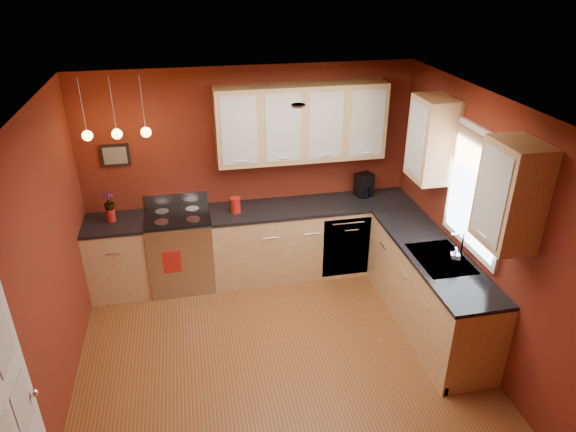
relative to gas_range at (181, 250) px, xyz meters
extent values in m
plane|color=brown|center=(0.92, -1.80, -0.48)|extent=(4.20, 4.20, 0.00)
cube|color=white|center=(0.92, -1.80, 2.12)|extent=(4.00, 4.20, 0.02)
cube|color=maroon|center=(0.92, 0.30, 0.82)|extent=(4.00, 0.02, 2.60)
cube|color=maroon|center=(-1.08, -1.80, 0.82)|extent=(0.02, 4.20, 2.60)
cube|color=maroon|center=(2.92, -1.80, 0.82)|extent=(0.02, 4.20, 2.60)
cube|color=#DAB675|center=(-0.73, 0.00, -0.03)|extent=(0.70, 0.60, 0.90)
cube|color=#DAB675|center=(1.65, 0.00, -0.03)|extent=(2.54, 0.60, 0.90)
cube|color=#DAB675|center=(2.62, -1.35, -0.03)|extent=(0.60, 2.10, 0.90)
cube|color=black|center=(-0.73, 0.00, 0.44)|extent=(0.70, 0.62, 0.04)
cube|color=black|center=(1.65, 0.00, 0.44)|extent=(2.54, 0.62, 0.04)
cube|color=black|center=(2.62, -1.35, 0.44)|extent=(0.62, 2.10, 0.04)
cube|color=#B3B3B8|center=(0.00, 0.00, -0.02)|extent=(0.76, 0.64, 0.92)
cube|color=black|center=(0.00, -0.30, 0.00)|extent=(0.55, 0.02, 0.32)
cylinder|color=#B3B3B8|center=(0.00, -0.31, 0.24)|extent=(0.60, 0.02, 0.02)
cube|color=black|center=(0.00, 0.00, 0.45)|extent=(0.76, 0.60, 0.03)
cylinder|color=#99999E|center=(-0.18, -0.14, 0.47)|extent=(0.16, 0.16, 0.01)
cylinder|color=#99999E|center=(0.18, -0.14, 0.47)|extent=(0.16, 0.16, 0.01)
cylinder|color=#99999E|center=(-0.18, 0.14, 0.47)|extent=(0.16, 0.16, 0.01)
cylinder|color=#99999E|center=(0.18, 0.14, 0.47)|extent=(0.16, 0.16, 0.01)
cube|color=#B3B3B8|center=(0.00, 0.30, 0.55)|extent=(0.76, 0.04, 0.16)
cube|color=#B3B3B8|center=(2.02, -0.29, -0.03)|extent=(0.60, 0.02, 0.80)
cube|color=#99999E|center=(2.62, -1.50, 0.43)|extent=(0.50, 0.70, 0.05)
cube|color=black|center=(2.62, -1.33, 0.42)|extent=(0.42, 0.30, 0.02)
cube|color=black|center=(2.62, -1.67, 0.42)|extent=(0.42, 0.30, 0.02)
cylinder|color=white|center=(2.84, -1.50, 0.60)|extent=(0.02, 0.02, 0.28)
cylinder|color=white|center=(2.77, -1.50, 0.73)|extent=(0.16, 0.02, 0.02)
cube|color=white|center=(2.90, -1.50, 1.17)|extent=(0.04, 1.02, 1.22)
cube|color=white|center=(2.89, -1.50, 1.17)|extent=(0.01, 0.90, 1.10)
cube|color=#916248|center=(2.87, -1.50, 1.54)|extent=(0.02, 0.96, 0.36)
cube|color=white|center=(-1.05, -3.00, 0.54)|extent=(0.06, 0.82, 2.05)
cube|color=silver|center=(-1.02, -2.82, 1.12)|extent=(0.00, 0.28, 0.40)
cube|color=silver|center=(-1.02, -2.82, 0.57)|extent=(0.00, 0.28, 0.40)
sphere|color=white|center=(-0.99, -2.67, 0.52)|extent=(0.06, 0.06, 0.06)
cube|color=#DAB675|center=(1.52, 0.12, 1.47)|extent=(2.00, 0.35, 0.90)
cube|color=#DAB675|center=(2.75, -1.48, 1.47)|extent=(0.35, 1.95, 0.90)
cube|color=black|center=(-0.63, 0.28, 1.17)|extent=(0.32, 0.03, 0.26)
cylinder|color=#99999E|center=(-0.83, -0.05, 1.82)|extent=(0.01, 0.01, 0.60)
sphere|color=#FFA53F|center=(-0.83, -0.05, 1.52)|extent=(0.11, 0.11, 0.11)
cylinder|color=#99999E|center=(-0.53, -0.05, 1.82)|extent=(0.01, 0.01, 0.60)
sphere|color=#FFA53F|center=(-0.53, -0.05, 1.52)|extent=(0.11, 0.11, 0.11)
cylinder|color=#99999E|center=(-0.23, -0.05, 1.82)|extent=(0.01, 0.01, 0.60)
sphere|color=#FFA53F|center=(-0.23, -0.05, 1.52)|extent=(0.11, 0.11, 0.11)
cylinder|color=#B51C13|center=(0.69, -0.03, 0.55)|extent=(0.12, 0.12, 0.18)
cylinder|color=#B51C13|center=(0.69, -0.03, 0.64)|extent=(0.13, 0.13, 0.02)
cylinder|color=#B51C13|center=(-0.75, 0.03, 0.54)|extent=(0.10, 0.10, 0.15)
imported|color=#B51C13|center=(-0.75, 0.03, 0.70)|extent=(0.14, 0.14, 0.22)
cube|color=black|center=(2.35, 0.13, 0.61)|extent=(0.24, 0.22, 0.30)
cylinder|color=black|center=(2.35, 0.07, 0.53)|extent=(0.14, 0.14, 0.14)
imported|color=white|center=(2.68, -1.65, 0.56)|extent=(0.11, 0.12, 0.20)
cube|color=#B51C13|center=(-0.10, -0.33, 0.04)|extent=(0.21, 0.01, 0.28)
camera|label=1|loc=(0.21, -5.56, 3.19)|focal=32.00mm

